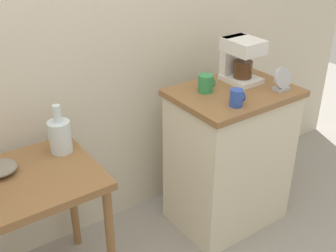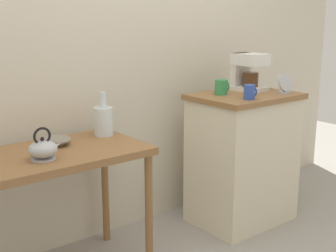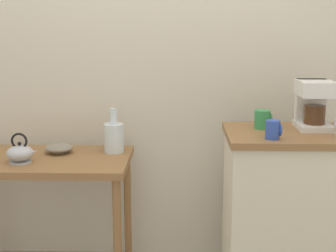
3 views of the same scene
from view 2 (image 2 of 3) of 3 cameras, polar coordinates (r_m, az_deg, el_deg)
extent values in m
plane|color=gray|center=(2.93, -1.92, -15.46)|extent=(8.00, 8.00, 0.00)
cube|color=beige|center=(3.01, -5.93, 13.06)|extent=(4.40, 0.10, 2.80)
cube|color=olive|center=(2.45, -14.02, -3.53)|extent=(0.94, 0.56, 0.04)
cylinder|color=olive|center=(2.58, -2.42, -11.01)|extent=(0.04, 0.04, 0.70)
cylinder|color=olive|center=(2.95, -7.91, -7.89)|extent=(0.04, 0.04, 0.70)
cube|color=beige|center=(3.23, 9.35, -4.35)|extent=(0.67, 0.49, 0.88)
cube|color=olive|center=(3.12, 9.67, 3.69)|extent=(0.70, 0.52, 0.04)
cylinder|color=gray|center=(2.55, -13.87, -2.28)|extent=(0.07, 0.07, 0.01)
ellipsoid|color=gray|center=(2.54, -13.91, -1.72)|extent=(0.16, 0.16, 0.04)
cylinder|color=#B2B5BA|center=(2.31, -15.40, -3.97)|extent=(0.12, 0.12, 0.01)
ellipsoid|color=#B2B5BA|center=(2.30, -15.47, -2.84)|extent=(0.14, 0.14, 0.08)
cone|color=#B2B5BA|center=(2.32, -13.96, -2.47)|extent=(0.07, 0.03, 0.05)
sphere|color=black|center=(2.28, -15.56, -1.58)|extent=(0.02, 0.02, 0.02)
torus|color=black|center=(2.28, -15.58, -1.23)|extent=(0.09, 0.01, 0.09)
cylinder|color=silver|center=(2.69, -8.12, 0.58)|extent=(0.11, 0.11, 0.17)
cylinder|color=silver|center=(2.67, -8.21, 3.28)|extent=(0.04, 0.04, 0.09)
cube|color=white|center=(3.26, 10.16, 4.67)|extent=(0.18, 0.22, 0.03)
cube|color=white|center=(3.30, 9.14, 6.84)|extent=(0.16, 0.05, 0.26)
cube|color=white|center=(3.23, 10.31, 8.27)|extent=(0.18, 0.22, 0.08)
cylinder|color=#4C2D19|center=(3.24, 10.34, 5.79)|extent=(0.11, 0.11, 0.10)
cylinder|color=#338C4C|center=(3.05, 6.71, 4.88)|extent=(0.09, 0.09, 0.10)
torus|color=#338C4C|center=(3.09, 7.30, 4.95)|extent=(0.01, 0.07, 0.07)
cylinder|color=#2D4CAD|center=(2.90, 10.21, 4.23)|extent=(0.07, 0.07, 0.09)
torus|color=#2D4CAD|center=(2.93, 10.69, 4.29)|extent=(0.01, 0.06, 0.06)
cube|color=#B2B5BA|center=(3.19, 14.43, 4.16)|extent=(0.09, 0.06, 0.02)
cylinder|color=#B2B5BA|center=(3.18, 14.50, 5.32)|extent=(0.12, 0.05, 0.12)
cylinder|color=black|center=(3.18, 14.53, 5.31)|extent=(0.11, 0.04, 0.10)
camera|label=1|loc=(0.94, 22.05, 40.45)|focal=44.78mm
camera|label=3|loc=(1.74, 65.91, 7.40)|focal=50.95mm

